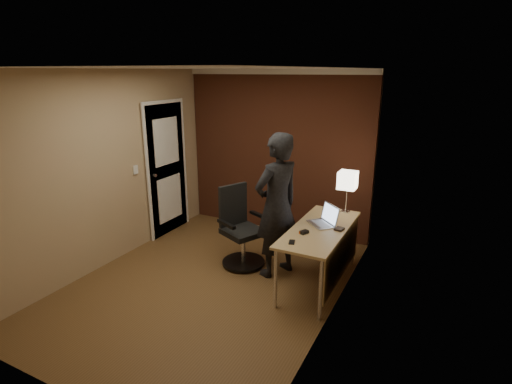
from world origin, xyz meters
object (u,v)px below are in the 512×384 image
desk_lamp (348,181)px  office_chair (240,231)px  laptop (325,219)px  mouse (304,232)px  phone (292,242)px  wallet (339,229)px  person (277,206)px  desk (326,239)px

desk_lamp → office_chair: size_ratio=0.52×
laptop → mouse: (-0.12, -0.38, -0.05)m
desk_lamp → office_chair: bearing=-153.6°
phone → wallet: bearing=42.4°
phone → wallet: size_ratio=1.05×
mouse → phone: bearing=-70.9°
office_chair → person: bearing=-3.0°
desk_lamp → person: size_ratio=0.30×
wallet → person: bearing=-179.7°
desk_lamp → laptop: (-0.11, -0.53, -0.35)m
phone → office_chair: office_chair is taller
desk → person: size_ratio=0.83×
person → mouse: bearing=83.9°
office_chair → person: 0.69m
mouse → person: person is taller
phone → person: size_ratio=0.06×
phone → person: 0.73m
phone → office_chair: 1.16m
desk_lamp → laptop: bearing=-101.4°
laptop → mouse: bearing=-108.1°
desk → wallet: bearing=14.1°
phone → office_chair: size_ratio=0.11×
wallet → person: size_ratio=0.06×
desk_lamp → mouse: desk_lamp is taller
desk → desk_lamp: bearing=85.7°
laptop → wallet: (0.20, -0.10, -0.05)m
desk → office_chair: bearing=177.0°
laptop → person: (-0.58, -0.11, 0.11)m
mouse → person: bearing=173.8°
person → laptop: bearing=125.3°
desk → office_chair: office_chair is taller
mouse → wallet: bearing=65.7°
wallet → desk: bearing=-165.9°
desk_lamp → phone: bearing=-102.2°
desk → laptop: laptop is taller
desk_lamp → wallet: bearing=-81.5°
desk → wallet: wallet is taller
wallet → phone: bearing=-121.8°
mouse → desk: bearing=78.4°
mouse → desk_lamp: bearing=100.6°
desk_lamp → office_chair: 1.52m
desk → wallet: 0.20m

